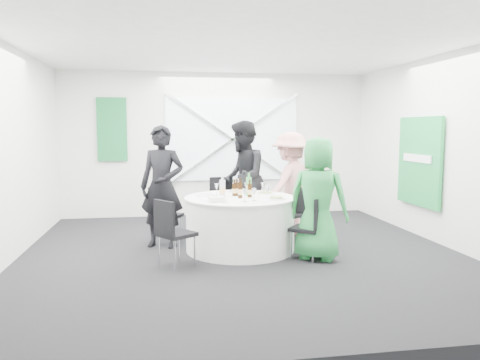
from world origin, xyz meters
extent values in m
plane|color=black|center=(0.00, 0.00, 0.00)|extent=(6.00, 6.00, 0.00)
plane|color=silver|center=(0.00, 0.00, 2.80)|extent=(6.00, 6.00, 0.00)
plane|color=silver|center=(0.00, 3.00, 1.40)|extent=(6.00, 0.00, 6.00)
plane|color=silver|center=(0.00, -3.00, 1.40)|extent=(6.00, 0.00, 6.00)
plane|color=silver|center=(-3.00, 0.00, 1.40)|extent=(0.00, 6.00, 6.00)
plane|color=silver|center=(3.00, 0.00, 1.40)|extent=(0.00, 6.00, 6.00)
cube|color=silver|center=(0.30, 2.96, 1.50)|extent=(2.60, 0.03, 1.60)
cube|color=silver|center=(0.30, 2.92, 1.50)|extent=(2.63, 0.05, 1.84)
cube|color=silver|center=(0.30, 2.92, 1.50)|extent=(2.63, 0.05, 1.84)
cube|color=#146834|center=(-2.00, 2.95, 1.70)|extent=(0.55, 0.04, 1.20)
cube|color=#198D3C|center=(2.94, 0.60, 1.20)|extent=(0.05, 1.20, 1.40)
cylinder|color=silver|center=(0.00, 0.20, 0.37)|extent=(1.52, 1.52, 0.74)
cylinder|color=silver|center=(0.00, 0.20, 0.75)|extent=(1.56, 1.56, 0.02)
cube|color=black|center=(-0.09, 1.32, 0.44)|extent=(0.44, 0.44, 0.05)
cube|color=black|center=(-0.10, 1.51, 0.69)|extent=(0.40, 0.07, 0.44)
cylinder|color=silver|center=(0.07, 1.50, 0.21)|extent=(0.02, 0.02, 0.42)
cylinder|color=silver|center=(-0.27, 1.47, 0.21)|extent=(0.02, 0.02, 0.42)
cylinder|color=silver|center=(0.09, 1.16, 0.21)|extent=(0.02, 0.02, 0.42)
cylinder|color=silver|center=(-0.24, 1.14, 0.21)|extent=(0.02, 0.02, 0.42)
cube|color=black|center=(-1.02, 0.77, 0.42)|extent=(0.53, 0.53, 0.05)
cube|color=black|center=(-1.18, 0.86, 0.65)|extent=(0.21, 0.34, 0.42)
cylinder|color=silver|center=(-1.08, 0.98, 0.20)|extent=(0.02, 0.02, 0.40)
cylinder|color=silver|center=(-1.23, 0.71, 0.20)|extent=(0.02, 0.02, 0.40)
cylinder|color=silver|center=(-0.80, 0.83, 0.20)|extent=(0.02, 0.02, 0.40)
cylinder|color=silver|center=(-0.96, 0.55, 0.20)|extent=(0.02, 0.02, 0.40)
cube|color=black|center=(0.84, 0.63, 0.40)|extent=(0.50, 0.50, 0.04)
cube|color=black|center=(1.00, 0.71, 0.62)|extent=(0.19, 0.33, 0.40)
cylinder|color=silver|center=(1.04, 0.56, 0.19)|extent=(0.02, 0.02, 0.38)
cylinder|color=silver|center=(0.91, 0.83, 0.19)|extent=(0.02, 0.02, 0.38)
cylinder|color=silver|center=(0.77, 0.42, 0.19)|extent=(0.02, 0.02, 0.38)
cylinder|color=silver|center=(0.64, 0.69, 0.19)|extent=(0.02, 0.02, 0.38)
cube|color=black|center=(0.79, -0.38, 0.40)|extent=(0.52, 0.52, 0.04)
cube|color=black|center=(0.93, -0.49, 0.62)|extent=(0.24, 0.31, 0.40)
cylinder|color=silver|center=(0.82, -0.59, 0.19)|extent=(0.02, 0.02, 0.38)
cylinder|color=silver|center=(1.00, -0.35, 0.19)|extent=(0.02, 0.02, 0.38)
cylinder|color=silver|center=(0.57, -0.41, 0.19)|extent=(0.02, 0.02, 0.38)
cylinder|color=silver|center=(0.75, -0.17, 0.19)|extent=(0.02, 0.02, 0.38)
cube|color=black|center=(-0.91, -0.49, 0.42)|extent=(0.55, 0.55, 0.05)
cube|color=black|center=(-1.06, -0.60, 0.65)|extent=(0.25, 0.32, 0.42)
cylinder|color=silver|center=(-1.13, -0.46, 0.20)|extent=(0.02, 0.02, 0.40)
cylinder|color=silver|center=(-0.94, -0.71, 0.20)|extent=(0.02, 0.02, 0.40)
cylinder|color=silver|center=(-0.88, -0.27, 0.20)|extent=(0.02, 0.02, 0.40)
cylinder|color=silver|center=(-0.69, -0.52, 0.20)|extent=(0.02, 0.02, 0.40)
imported|color=black|center=(-1.08, 0.57, 0.88)|extent=(0.75, 0.61, 1.77)
imported|color=black|center=(0.20, 1.18, 0.92)|extent=(0.66, 0.98, 1.85)
imported|color=#D38B88|center=(0.93, 0.93, 0.83)|extent=(1.16, 1.06, 1.67)
imported|color=#268C40|center=(0.93, -0.42, 0.81)|extent=(0.94, 0.87, 1.61)
cylinder|color=white|center=(0.03, 0.69, 0.77)|extent=(0.27, 0.27, 0.01)
cylinder|color=white|center=(-0.46, 0.43, 0.77)|extent=(0.26, 0.26, 0.01)
cylinder|color=white|center=(0.44, 0.44, 0.77)|extent=(0.26, 0.26, 0.01)
cylinder|color=#7C9550|center=(0.44, 0.44, 0.79)|extent=(0.17, 0.17, 0.02)
cylinder|color=white|center=(0.45, -0.09, 0.77)|extent=(0.27, 0.27, 0.01)
cylinder|color=#7C9550|center=(0.45, -0.09, 0.79)|extent=(0.18, 0.18, 0.02)
cylinder|color=white|center=(-0.36, -0.14, 0.77)|extent=(0.28, 0.28, 0.01)
cube|color=silver|center=(-0.38, -0.20, 0.80)|extent=(0.22, 0.17, 0.05)
cylinder|color=#391F0A|center=(-0.06, 0.31, 0.85)|extent=(0.06, 0.06, 0.18)
cylinder|color=#391F0A|center=(-0.06, 0.31, 0.97)|extent=(0.02, 0.02, 0.06)
cylinder|color=#E5C479|center=(-0.06, 0.31, 0.83)|extent=(0.06, 0.06, 0.06)
cylinder|color=#391F0A|center=(-0.03, 0.33, 0.85)|extent=(0.06, 0.06, 0.19)
cylinder|color=#391F0A|center=(-0.03, 0.33, 0.98)|extent=(0.02, 0.02, 0.06)
cylinder|color=#E5C479|center=(-0.03, 0.33, 0.84)|extent=(0.06, 0.06, 0.07)
cylinder|color=#391F0A|center=(0.13, 0.15, 0.85)|extent=(0.06, 0.06, 0.19)
cylinder|color=#391F0A|center=(0.13, 0.15, 0.98)|extent=(0.02, 0.02, 0.06)
cylinder|color=#E5C479|center=(0.13, 0.15, 0.83)|extent=(0.06, 0.06, 0.07)
cylinder|color=#391F0A|center=(-0.02, 0.08, 0.87)|extent=(0.06, 0.06, 0.22)
cylinder|color=#391F0A|center=(-0.02, 0.08, 1.01)|extent=(0.02, 0.02, 0.06)
cylinder|color=#E5C479|center=(-0.02, 0.08, 0.85)|extent=(0.06, 0.06, 0.08)
cylinder|color=green|center=(0.14, 0.28, 0.90)|extent=(0.08, 0.08, 0.27)
cylinder|color=green|center=(0.14, 0.28, 1.06)|extent=(0.03, 0.03, 0.06)
cylinder|color=#E5C479|center=(0.14, 0.28, 0.87)|extent=(0.08, 0.08, 0.09)
cylinder|color=silver|center=(-0.25, 0.19, 0.88)|extent=(0.08, 0.08, 0.25)
cylinder|color=silver|center=(-0.25, 0.19, 1.04)|extent=(0.03, 0.03, 0.06)
cylinder|color=#E5C479|center=(-0.25, 0.19, 0.86)|extent=(0.08, 0.08, 0.09)
cylinder|color=white|center=(0.15, 0.50, 0.76)|extent=(0.06, 0.06, 0.00)
cylinder|color=white|center=(0.15, 0.50, 0.81)|extent=(0.01, 0.01, 0.10)
cone|color=white|center=(0.15, 0.50, 0.89)|extent=(0.07, 0.07, 0.08)
cylinder|color=white|center=(-0.31, 0.42, 0.76)|extent=(0.06, 0.06, 0.00)
cylinder|color=white|center=(-0.31, 0.42, 0.81)|extent=(0.01, 0.01, 0.10)
cone|color=white|center=(-0.31, 0.42, 0.89)|extent=(0.07, 0.07, 0.08)
cylinder|color=white|center=(-0.23, 0.52, 0.76)|extent=(0.06, 0.06, 0.00)
cylinder|color=white|center=(-0.23, 0.52, 0.81)|extent=(0.01, 0.01, 0.10)
cone|color=white|center=(-0.23, 0.52, 0.89)|extent=(0.07, 0.07, 0.08)
cylinder|color=white|center=(0.12, -0.18, 0.76)|extent=(0.06, 0.06, 0.00)
cylinder|color=white|center=(0.12, -0.18, 0.81)|extent=(0.01, 0.01, 0.10)
cone|color=white|center=(0.12, -0.18, 0.89)|extent=(0.07, 0.07, 0.08)
cylinder|color=white|center=(0.00, -0.21, 0.76)|extent=(0.06, 0.06, 0.00)
cylinder|color=white|center=(0.00, -0.21, 0.81)|extent=(0.01, 0.01, 0.10)
cone|color=white|center=(0.00, -0.21, 0.89)|extent=(0.07, 0.07, 0.08)
cylinder|color=white|center=(0.38, 0.41, 0.76)|extent=(0.06, 0.06, 0.00)
cylinder|color=white|center=(0.38, 0.41, 0.81)|extent=(0.01, 0.01, 0.10)
cone|color=white|center=(0.38, 0.41, 0.89)|extent=(0.07, 0.07, 0.08)
cylinder|color=white|center=(0.35, 0.01, 0.76)|extent=(0.06, 0.06, 0.00)
cylinder|color=white|center=(0.35, 0.01, 0.81)|extent=(0.01, 0.01, 0.10)
cone|color=white|center=(0.35, 0.01, 0.89)|extent=(0.07, 0.07, 0.08)
cube|color=silver|center=(-0.51, -0.07, 0.76)|extent=(0.12, 0.12, 0.01)
cube|color=silver|center=(-0.28, -0.30, 0.76)|extent=(0.11, 0.12, 0.01)
cube|color=silver|center=(-0.43, 0.59, 0.76)|extent=(0.08, 0.14, 0.01)
cube|color=silver|center=(-0.57, 0.29, 0.76)|extent=(0.08, 0.14, 0.01)
cube|color=silver|center=(0.27, -0.31, 0.76)|extent=(0.12, 0.12, 0.01)
cube|color=silver|center=(0.51, -0.06, 0.76)|extent=(0.11, 0.12, 0.01)
cube|color=silver|center=(0.13, 0.76, 0.76)|extent=(0.15, 0.02, 0.01)
cube|color=silver|center=(-0.18, 0.75, 0.76)|extent=(0.15, 0.02, 0.01)
camera|label=1|loc=(-1.06, -6.21, 1.72)|focal=35.00mm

